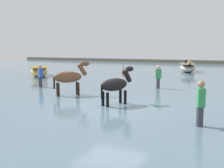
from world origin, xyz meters
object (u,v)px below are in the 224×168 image
object	(u,v)px
boat_far_inshore	(39,71)
person_onlooker_left	(158,79)
horse_lead_bay	(69,78)
horse_trailing_black	(116,86)
person_spectator_far	(200,107)
person_wading_close	(40,78)
boat_mid_outer	(187,68)
channel_buoy	(123,72)

from	to	relation	value
boat_far_inshore	person_onlooker_left	distance (m)	11.38
horse_lead_bay	horse_trailing_black	distance (m)	3.08
horse_trailing_black	person_onlooker_left	xyz separation A→B (m)	(0.18, 5.02, -0.21)
person_spectator_far	person_wading_close	bearing A→B (deg)	158.55
horse_trailing_black	boat_far_inshore	size ratio (longest dim) A/B	0.48
boat_far_inshore	person_wading_close	size ratio (longest dim) A/B	2.30
person_spectator_far	person_onlooker_left	xyz separation A→B (m)	(-3.29, 6.51, 0.00)
horse_trailing_black	boat_mid_outer	distance (m)	17.21
channel_buoy	person_spectator_far	bearing A→B (deg)	-56.96
boat_far_inshore	person_onlooker_left	size ratio (longest dim) A/B	2.30
boat_mid_outer	person_spectator_far	xyz separation A→B (m)	(4.08, -18.68, 0.15)
person_onlooker_left	person_wading_close	bearing A→B (deg)	-156.83
person_onlooker_left	person_spectator_far	bearing A→B (deg)	-63.15
horse_lead_bay	boat_mid_outer	world-z (taller)	horse_lead_bay
boat_mid_outer	boat_far_inshore	bearing A→B (deg)	-136.27
person_onlooker_left	channel_buoy	world-z (taller)	person_onlooker_left
person_spectator_far	channel_buoy	xyz separation A→B (m)	(-8.76, 13.47, -0.39)
person_spectator_far	person_onlooker_left	bearing A→B (deg)	116.85
person_spectator_far	boat_mid_outer	bearing A→B (deg)	102.33
person_onlooker_left	channel_buoy	bearing A→B (deg)	128.13
person_wading_close	person_spectator_far	xyz separation A→B (m)	(9.64, -3.79, 0.00)
horse_lead_bay	horse_trailing_black	bearing A→B (deg)	-16.43
horse_lead_bay	channel_buoy	bearing A→B (deg)	101.84
horse_trailing_black	person_wading_close	bearing A→B (deg)	159.53
horse_lead_bay	person_spectator_far	distance (m)	6.85
boat_far_inshore	person_onlooker_left	world-z (taller)	person_onlooker_left
horse_trailing_black	person_wading_close	xyz separation A→B (m)	(-6.17, 2.30, -0.21)
boat_mid_outer	person_onlooker_left	world-z (taller)	person_onlooker_left
person_wading_close	boat_mid_outer	bearing A→B (deg)	69.53
horse_lead_bay	channel_buoy	size ratio (longest dim) A/B	2.41
horse_lead_bay	boat_mid_outer	xyz separation A→B (m)	(2.34, 16.32, -0.43)
horse_trailing_black	channel_buoy	world-z (taller)	horse_trailing_black
horse_trailing_black	boat_mid_outer	xyz separation A→B (m)	(-0.61, 17.19, -0.36)
horse_trailing_black	person_wading_close	distance (m)	6.59
person_onlooker_left	channel_buoy	distance (m)	8.86
boat_far_inshore	boat_mid_outer	distance (m)	14.35
horse_lead_bay	person_spectator_far	bearing A→B (deg)	-20.13
horse_lead_bay	person_onlooker_left	xyz separation A→B (m)	(3.13, 4.15, -0.28)
person_wading_close	person_onlooker_left	world-z (taller)	same
horse_lead_bay	boat_far_inshore	world-z (taller)	horse_lead_bay
horse_lead_bay	person_spectator_far	world-z (taller)	horse_lead_bay
boat_far_inshore	channel_buoy	distance (m)	7.39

